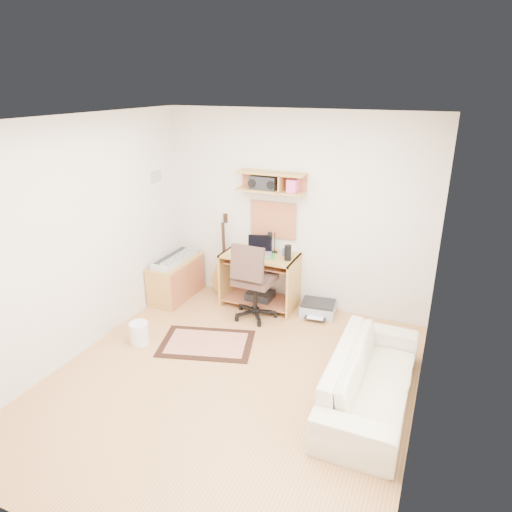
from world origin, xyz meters
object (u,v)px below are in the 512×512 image
at_px(desk, 260,280).
at_px(printer, 318,308).
at_px(cabinet, 176,279).
at_px(sofa, 372,370).
at_px(task_chair, 255,279).

bearing_deg(desk, printer, 4.12).
bearing_deg(printer, cabinet, -178.40).
distance_m(desk, sofa, 2.29).
relative_size(desk, cabinet, 1.11).
xyz_separation_m(desk, cabinet, (-1.20, -0.22, -0.10)).
relative_size(task_chair, sofa, 0.58).
bearing_deg(sofa, task_chair, 56.07).
bearing_deg(printer, desk, 177.75).
bearing_deg(sofa, desk, 50.27).
height_order(cabinet, printer, cabinet).
relative_size(desk, printer, 2.25).
height_order(desk, sofa, desk).
relative_size(desk, task_chair, 0.94).
relative_size(task_chair, printer, 2.39).
bearing_deg(task_chair, desk, 103.59).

